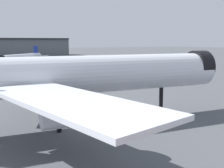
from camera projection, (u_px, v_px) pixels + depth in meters
ground at (85, 126)px, 39.86m from camera, size 900.00×900.00×0.00m
airliner_near_gate at (68, 76)px, 39.69m from camera, size 55.73×50.40×16.23m
airliner_far_taxiway at (22, 58)px, 133.47m from camera, size 28.92×26.95×9.80m
baggage_cart_trailing at (123, 85)px, 71.26m from camera, size 2.11×2.53×1.82m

